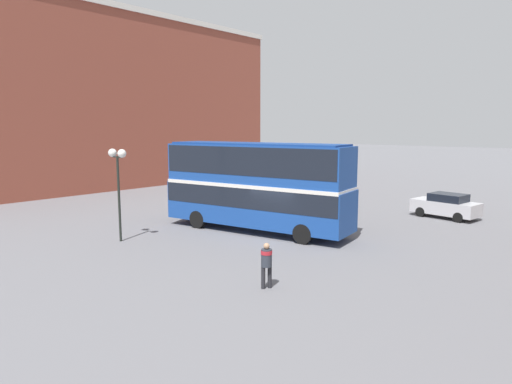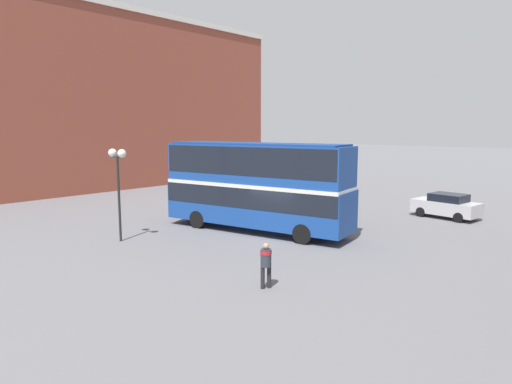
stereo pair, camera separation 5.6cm
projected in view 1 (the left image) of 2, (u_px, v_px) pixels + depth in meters
ground_plane at (280, 237)px, 23.79m from camera, size 240.00×240.00×0.00m
building_row_left at (88, 101)px, 44.57m from camera, size 12.12×38.21×16.44m
double_decker_bus at (256, 181)px, 24.86m from camera, size 11.00×4.11×4.87m
pedestrian_foreground at (267, 261)px, 16.17m from camera, size 0.55×0.55×1.66m
parked_car_kerb_near at (446, 206)px, 28.82m from camera, size 4.16×2.25×1.57m
street_lamp_twin_globe at (118, 167)px, 22.51m from camera, size 1.26×0.42×4.65m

